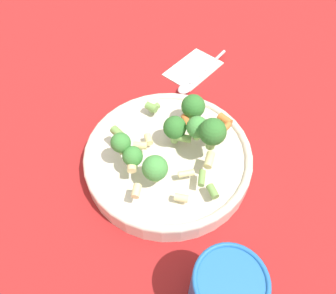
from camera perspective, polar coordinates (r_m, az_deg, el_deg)
The scene contains 6 objects.
ground_plane at distance 0.59m, azimuth 0.00°, elevation -3.01°, with size 3.00×3.00×0.00m, color maroon.
bowl at distance 0.57m, azimuth 0.00°, elevation -1.78°, with size 0.29×0.29×0.04m.
pasta_salad at distance 0.53m, azimuth 1.93°, elevation 2.04°, with size 0.22×0.21×0.09m.
cup at distance 0.45m, azimuth 9.86°, elevation -23.67°, with size 0.09×0.09×0.11m.
napkin at distance 0.77m, azimuth 4.43°, elevation 13.50°, with size 0.13×0.15×0.01m.
spoon at distance 0.73m, azimuth 4.73°, elevation 11.73°, with size 0.11×0.16×0.01m.
Camera 1 is at (-0.31, 0.11, 0.49)m, focal length 35.00 mm.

